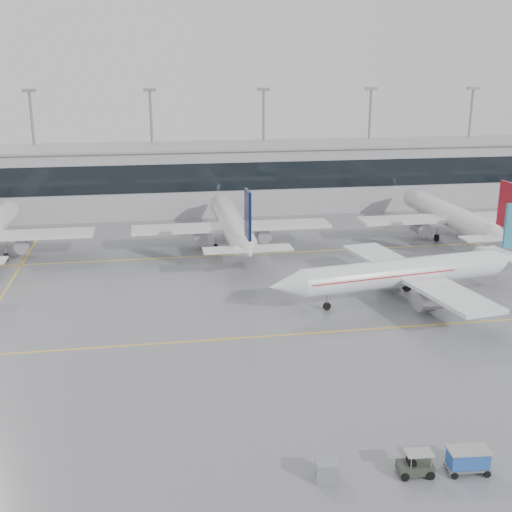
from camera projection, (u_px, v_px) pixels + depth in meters
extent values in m
plane|color=slate|center=(276.00, 336.00, 65.25)|extent=(320.00, 320.00, 0.00)
cube|color=yellow|center=(276.00, 336.00, 65.24)|extent=(120.00, 0.25, 0.01)
cube|color=yellow|center=(235.00, 255.00, 93.64)|extent=(120.00, 0.25, 0.01)
cube|color=#9B9B9F|center=(212.00, 179.00, 122.24)|extent=(180.00, 15.00, 12.00)
cube|color=black|center=(216.00, 177.00, 114.68)|extent=(180.00, 0.20, 5.00)
cube|color=gray|center=(212.00, 146.00, 120.50)|extent=(182.00, 16.00, 0.40)
cylinder|color=gray|center=(35.00, 152.00, 121.23)|extent=(0.50, 0.50, 22.00)
cube|color=gray|center=(29.00, 90.00, 118.06)|extent=(2.40, 1.00, 0.60)
cylinder|color=gray|center=(152.00, 150.00, 124.76)|extent=(0.50, 0.50, 22.00)
cube|color=gray|center=(150.00, 90.00, 121.59)|extent=(2.40, 1.00, 0.60)
cylinder|color=gray|center=(263.00, 147.00, 128.28)|extent=(0.50, 0.50, 22.00)
cube|color=gray|center=(264.00, 89.00, 125.12)|extent=(2.40, 1.00, 0.60)
cylinder|color=gray|center=(369.00, 145.00, 131.81)|extent=(0.50, 0.50, 22.00)
cube|color=gray|center=(371.00, 89.00, 128.64)|extent=(2.40, 1.00, 0.60)
cylinder|color=gray|center=(468.00, 143.00, 135.34)|extent=(0.50, 0.50, 22.00)
cube|color=gray|center=(473.00, 88.00, 132.17)|extent=(2.40, 1.00, 0.60)
cylinder|color=silver|center=(402.00, 273.00, 74.16)|extent=(25.07, 7.16, 3.26)
cone|color=silver|center=(286.00, 286.00, 69.71)|extent=(4.47, 3.85, 3.26)
cone|color=silver|center=(510.00, 260.00, 78.85)|extent=(6.05, 4.11, 3.26)
cube|color=silver|center=(413.00, 275.00, 74.73)|extent=(9.21, 27.39, 0.45)
cube|color=silver|center=(512.00, 258.00, 78.83)|extent=(4.41, 10.67, 0.25)
cylinder|color=#9796A1|center=(432.00, 301.00, 70.63)|extent=(3.89, 2.64, 2.10)
cylinder|color=#9796A1|center=(388.00, 275.00, 79.36)|extent=(3.89, 2.64, 2.10)
cylinder|color=gray|center=(327.00, 300.00, 71.90)|extent=(0.20, 0.20, 1.37)
cylinder|color=black|center=(327.00, 306.00, 72.09)|extent=(0.94, 0.44, 0.90)
cylinder|color=gray|center=(432.00, 295.00, 73.19)|extent=(0.24, 0.24, 1.37)
cylinder|color=black|center=(431.00, 301.00, 73.38)|extent=(1.16, 0.62, 1.10)
cylinder|color=gray|center=(408.00, 282.00, 77.91)|extent=(0.24, 0.24, 1.37)
cylinder|color=black|center=(407.00, 287.00, 78.11)|extent=(1.16, 0.62, 1.10)
cube|color=#B70F0F|center=(379.00, 273.00, 73.18)|extent=(18.29, 6.11, 0.12)
cone|color=silver|center=(10.00, 209.00, 106.54)|extent=(3.59, 4.00, 3.59)
cylinder|color=#9796A1|center=(23.00, 244.00, 92.05)|extent=(2.10, 3.60, 2.10)
cylinder|color=gray|center=(5.00, 231.00, 102.52)|extent=(0.20, 0.20, 1.56)
cylinder|color=black|center=(6.00, 235.00, 102.74)|extent=(0.30, 0.90, 0.90)
cylinder|color=gray|center=(6.00, 252.00, 90.44)|extent=(0.24, 0.24, 1.56)
cylinder|color=black|center=(6.00, 257.00, 90.66)|extent=(0.45, 1.10, 1.10)
cylinder|color=silver|center=(231.00, 222.00, 97.31)|extent=(3.59, 27.36, 3.59)
cone|color=silver|center=(219.00, 202.00, 112.15)|extent=(3.59, 4.00, 3.59)
cone|color=silver|center=(247.00, 251.00, 81.71)|extent=(3.59, 5.60, 3.59)
cube|color=silver|center=(232.00, 227.00, 96.00)|extent=(29.64, 5.00, 0.45)
cube|color=silver|center=(248.00, 249.00, 81.44)|extent=(11.40, 2.80, 0.25)
cube|color=#091133|center=(248.00, 214.00, 79.97)|extent=(0.35, 3.60, 6.12)
cylinder|color=#9796A1|center=(200.00, 237.00, 96.12)|extent=(2.10, 3.60, 2.10)
cylinder|color=#9796A1|center=(263.00, 234.00, 97.66)|extent=(2.10, 3.60, 2.10)
cylinder|color=gray|center=(223.00, 222.00, 108.13)|extent=(0.20, 0.20, 1.56)
cylinder|color=black|center=(223.00, 227.00, 108.35)|extent=(0.30, 0.90, 0.90)
cylinder|color=gray|center=(216.00, 242.00, 95.22)|extent=(0.24, 0.24, 1.56)
cylinder|color=black|center=(216.00, 247.00, 95.43)|extent=(0.45, 1.10, 1.10)
cylinder|color=gray|center=(250.00, 241.00, 96.05)|extent=(0.24, 0.24, 1.56)
cylinder|color=black|center=(250.00, 246.00, 96.27)|extent=(0.45, 1.10, 1.10)
cylinder|color=silver|center=(447.00, 213.00, 102.92)|extent=(3.59, 27.36, 3.59)
cone|color=silver|center=(408.00, 195.00, 117.76)|extent=(3.59, 4.00, 3.59)
cone|color=silver|center=(501.00, 239.00, 87.32)|extent=(3.59, 5.60, 3.59)
cube|color=silver|center=(451.00, 218.00, 101.61)|extent=(29.64, 5.00, 0.45)
cube|color=silver|center=(502.00, 237.00, 87.05)|extent=(11.40, 2.80, 0.25)
cube|color=maroon|center=(506.00, 205.00, 85.58)|extent=(0.35, 3.60, 6.12)
cylinder|color=#9796A1|center=(420.00, 228.00, 101.73)|extent=(2.10, 3.60, 2.10)
cylinder|color=#9796A1|center=(476.00, 225.00, 103.27)|extent=(2.10, 3.60, 2.10)
cylinder|color=gray|center=(419.00, 215.00, 113.75)|extent=(0.20, 0.20, 1.56)
cylinder|color=black|center=(418.00, 219.00, 113.96)|extent=(0.30, 0.90, 0.90)
cylinder|color=gray|center=(437.00, 233.00, 100.83)|extent=(0.24, 0.24, 1.56)
cylinder|color=black|center=(437.00, 238.00, 101.04)|extent=(0.45, 1.10, 1.10)
cylinder|color=gray|center=(468.00, 231.00, 101.66)|extent=(0.24, 0.24, 1.56)
cylinder|color=black|center=(467.00, 236.00, 101.88)|extent=(0.45, 1.10, 1.10)
cube|color=#2E342A|center=(415.00, 468.00, 42.75)|extent=(2.41, 1.44, 0.67)
cube|color=gray|center=(419.00, 453.00, 42.45)|extent=(1.93, 1.40, 0.06)
cube|color=black|center=(411.00, 462.00, 42.61)|extent=(0.54, 0.81, 0.39)
cylinder|color=gray|center=(440.00, 467.00, 42.90)|extent=(1.16, 0.17, 0.08)
cylinder|color=gray|center=(411.00, 464.00, 42.02)|extent=(0.08, 0.08, 0.87)
cylinder|color=gray|center=(406.00, 455.00, 43.03)|extent=(0.08, 0.08, 0.87)
cylinder|color=gray|center=(431.00, 463.00, 42.13)|extent=(0.08, 0.08, 0.87)
cylinder|color=gray|center=(426.00, 454.00, 43.14)|extent=(0.08, 0.08, 0.87)
cylinder|color=black|center=(405.00, 477.00, 42.15)|extent=(0.59, 0.24, 0.58)
cylinder|color=black|center=(399.00, 466.00, 43.35)|extent=(0.59, 0.24, 0.58)
cylinder|color=black|center=(431.00, 476.00, 42.29)|extent=(0.59, 0.24, 0.58)
cylinder|color=black|center=(424.00, 465.00, 43.49)|extent=(0.59, 0.24, 0.58)
cube|color=gray|center=(467.00, 466.00, 43.07)|extent=(2.90, 1.62, 0.17)
cube|color=#234EA9|center=(468.00, 458.00, 42.89)|extent=(2.70, 1.52, 1.12)
cube|color=gray|center=(469.00, 450.00, 42.72)|extent=(2.90, 1.72, 0.09)
cylinder|color=black|center=(455.00, 476.00, 42.37)|extent=(0.48, 0.21, 0.46)
cylinder|color=black|center=(447.00, 463.00, 43.70)|extent=(0.48, 0.21, 0.46)
cylinder|color=black|center=(487.00, 474.00, 42.55)|extent=(0.48, 0.21, 0.46)
cylinder|color=black|center=(479.00, 462.00, 43.88)|extent=(0.48, 0.21, 0.46)
cube|color=gray|center=(327.00, 471.00, 42.10)|extent=(1.63, 1.54, 1.44)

